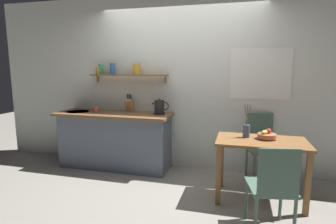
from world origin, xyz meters
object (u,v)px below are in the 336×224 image
object	(u,v)px
dining_chair_far	(262,144)
knife_block	(130,105)
twig_vase	(246,130)
fruit_bowl	(267,135)
dining_table	(261,151)
dining_chair_near	(273,186)
electric_kettle	(160,107)
coffee_mug_by_sink	(96,110)

from	to	relation	value
dining_chair_far	knife_block	world-z (taller)	knife_block
twig_vase	fruit_bowl	bearing A→B (deg)	-3.51
dining_table	dining_chair_near	distance (m)	0.74
dining_table	dining_chair_near	xyz separation A→B (m)	(0.07, -0.73, -0.11)
twig_vase	dining_table	bearing A→B (deg)	-25.47
electric_kettle	knife_block	distance (m)	0.53
dining_table	twig_vase	bearing A→B (deg)	154.53
coffee_mug_by_sink	fruit_bowl	bearing A→B (deg)	-10.26
fruit_bowl	coffee_mug_by_sink	distance (m)	2.58
dining_chair_far	electric_kettle	xyz separation A→B (m)	(-1.50, -0.04, 0.48)
knife_block	twig_vase	bearing A→B (deg)	-19.34
fruit_bowl	electric_kettle	xyz separation A→B (m)	(-1.51, 0.55, 0.20)
dining_chair_near	knife_block	world-z (taller)	knife_block
dining_chair_far	twig_vase	distance (m)	0.70
dining_table	dining_chair_far	xyz separation A→B (m)	(0.06, 0.66, -0.10)
dining_table	knife_block	world-z (taller)	knife_block
fruit_bowl	twig_vase	size ratio (longest dim) A/B	0.53
dining_table	dining_chair_far	world-z (taller)	dining_chair_far
dining_table	electric_kettle	world-z (taller)	electric_kettle
coffee_mug_by_sink	electric_kettle	bearing A→B (deg)	5.04
dining_chair_far	twig_vase	bearing A→B (deg)	-112.01
dining_chair_far	twig_vase	size ratio (longest dim) A/B	2.25
dining_table	electric_kettle	distance (m)	1.62
dining_table	twig_vase	size ratio (longest dim) A/B	2.50
twig_vase	coffee_mug_by_sink	xyz separation A→B (m)	(-2.30, 0.44, 0.10)
dining_chair_far	electric_kettle	world-z (taller)	electric_kettle
dining_chair_near	twig_vase	xyz separation A→B (m)	(-0.24, 0.81, 0.33)
dining_chair_near	knife_block	xyz separation A→B (m)	(-2.04, 1.44, 0.50)
electric_kettle	twig_vase	bearing A→B (deg)	-22.86
dining_table	coffee_mug_by_sink	world-z (taller)	coffee_mug_by_sink
dining_table	coffee_mug_by_sink	distance (m)	2.55
knife_block	dining_table	bearing A→B (deg)	-19.91
dining_chair_far	fruit_bowl	bearing A→B (deg)	-89.56
dining_chair_near	coffee_mug_by_sink	size ratio (longest dim) A/B	7.57
electric_kettle	knife_block	xyz separation A→B (m)	(-0.53, 0.10, 0.00)
dining_table	knife_block	size ratio (longest dim) A/B	3.66
dining_chair_far	dining_chair_near	bearing A→B (deg)	-89.55
dining_table	dining_chair_near	size ratio (longest dim) A/B	1.16
dining_chair_near	dining_chair_far	world-z (taller)	dining_chair_far
twig_vase	coffee_mug_by_sink	world-z (taller)	twig_vase
dining_chair_near	coffee_mug_by_sink	distance (m)	2.87
dining_table	dining_chair_far	bearing A→B (deg)	85.24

